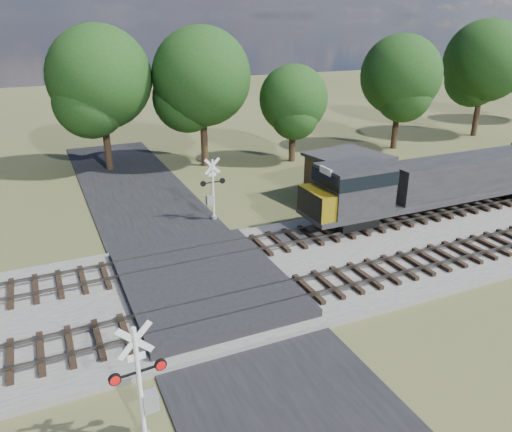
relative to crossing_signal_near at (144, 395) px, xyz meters
name	(u,v)px	position (x,y,z in m)	size (l,w,h in m)	color
ground	(208,294)	(4.33, 7.12, -1.69)	(160.00, 160.00, 0.00)	#454E29
ballast_bed	(383,248)	(14.33, 7.62, -1.54)	(140.00, 10.00, 0.30)	gray
road	(208,294)	(4.33, 7.12, -1.65)	(7.00, 60.00, 0.08)	black
crossing_panel	(204,283)	(4.33, 7.62, -1.38)	(7.00, 9.00, 0.62)	#262628
track_near	(291,293)	(7.45, 5.12, -1.28)	(140.00, 2.60, 0.33)	black
track_far	(246,247)	(7.45, 10.12, -1.28)	(140.00, 2.60, 0.33)	black
crossing_signal_near	(144,395)	(0.00, 0.00, 0.00)	(1.64, 0.36, 4.07)	silver
crossing_signal_far	(212,195)	(7.48, 15.30, -0.06)	(1.58, 0.34, 3.92)	silver
equipment_shed	(347,177)	(17.07, 15.24, -0.13)	(5.24, 5.24, 3.09)	#442C1D
treeline	(202,80)	(11.26, 27.94, 5.14)	(85.93, 11.89, 11.46)	black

